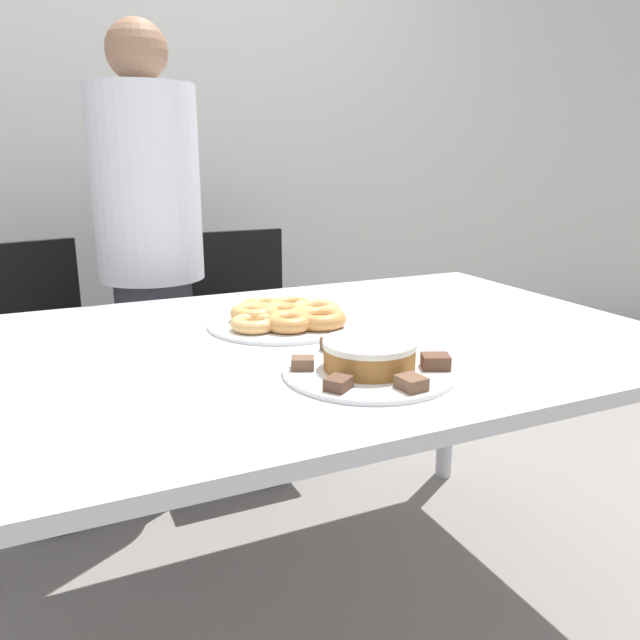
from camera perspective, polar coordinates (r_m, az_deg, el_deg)
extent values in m
plane|color=gray|center=(1.83, -1.09, -25.67)|extent=(12.00, 12.00, 0.00)
cube|color=silver|center=(2.98, -14.65, 16.55)|extent=(8.00, 0.05, 2.60)
cube|color=silver|center=(1.45, -1.23, -2.24)|extent=(1.68, 1.10, 0.03)
cylinder|color=silver|center=(2.36, 11.62, -5.71)|extent=(0.06, 0.06, 0.75)
cylinder|color=#383842|center=(2.30, -14.41, -5.93)|extent=(0.26, 0.26, 0.78)
cylinder|color=silver|center=(2.15, -15.62, 11.83)|extent=(0.35, 0.35, 0.62)
sphere|color=#8C664C|center=(2.18, -16.42, 22.57)|extent=(0.19, 0.19, 0.19)
cylinder|color=black|center=(2.47, -22.64, -14.98)|extent=(0.44, 0.44, 0.01)
cylinder|color=#262626|center=(2.37, -23.17, -10.34)|extent=(0.06, 0.06, 0.42)
cube|color=black|center=(2.29, -23.76, -5.04)|extent=(0.53, 0.53, 0.04)
cube|color=black|center=(2.42, -25.62, 1.48)|extent=(0.39, 0.12, 0.42)
cylinder|color=black|center=(2.57, -5.84, -12.58)|extent=(0.44, 0.44, 0.01)
cylinder|color=#262626|center=(2.48, -5.97, -8.06)|extent=(0.06, 0.06, 0.42)
cube|color=black|center=(2.40, -6.12, -2.93)|extent=(0.44, 0.44, 0.04)
cube|color=black|center=(2.53, -7.78, 3.34)|extent=(0.40, 0.03, 0.42)
cylinder|color=white|center=(1.22, 4.50, -4.64)|extent=(0.34, 0.34, 0.01)
cylinder|color=white|center=(1.56, -3.51, -0.27)|extent=(0.37, 0.37, 0.01)
cylinder|color=#9E662D|center=(1.21, 4.53, -3.43)|extent=(0.18, 0.18, 0.04)
cylinder|color=white|center=(1.21, 4.56, -2.16)|extent=(0.18, 0.18, 0.01)
cube|color=brown|center=(1.12, 8.34, -5.70)|extent=(0.05, 0.05, 0.02)
cube|color=brown|center=(1.24, 10.52, -3.74)|extent=(0.07, 0.06, 0.03)
cube|color=brown|center=(1.33, 6.87, -2.27)|extent=(0.07, 0.07, 0.03)
cube|color=brown|center=(1.32, 1.29, -2.28)|extent=(0.04, 0.05, 0.03)
cube|color=brown|center=(1.21, -1.59, -3.95)|extent=(0.06, 0.05, 0.02)
cube|color=brown|center=(1.11, 1.68, -5.82)|extent=(0.06, 0.06, 0.02)
torus|color=#D18E4C|center=(1.56, -3.52, 0.59)|extent=(0.12, 0.12, 0.04)
torus|color=#E5AD66|center=(1.59, -0.43, 0.93)|extent=(0.13, 0.13, 0.04)
torus|color=#D18E4C|center=(1.63, -2.72, 1.19)|extent=(0.12, 0.12, 0.04)
torus|color=#D18E4C|center=(1.63, -5.28, 1.12)|extent=(0.12, 0.12, 0.03)
torus|color=tan|center=(1.57, -5.98, 0.64)|extent=(0.12, 0.12, 0.04)
torus|color=#E5AD66|center=(1.49, -6.06, -0.31)|extent=(0.11, 0.11, 0.03)
torus|color=#D18E4C|center=(1.48, -2.86, -0.20)|extent=(0.11, 0.11, 0.04)
torus|color=#D18E4C|center=(1.51, 0.00, 0.11)|extent=(0.13, 0.13, 0.04)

